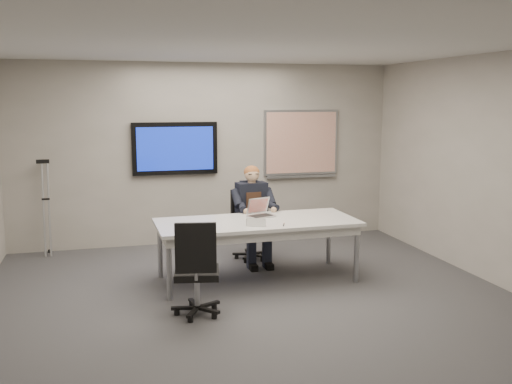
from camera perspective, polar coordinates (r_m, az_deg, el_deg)
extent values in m
cube|color=#3C3B3E|center=(6.39, 0.13, -11.29)|extent=(6.00, 6.00, 0.02)
cube|color=silver|center=(6.01, 0.14, 14.58)|extent=(6.00, 6.00, 0.02)
cube|color=#9A968B|center=(8.95, -4.95, 3.82)|extent=(6.00, 0.02, 2.80)
cube|color=#9A968B|center=(3.30, 14.10, -5.81)|extent=(6.00, 0.02, 2.80)
cube|color=#9A968B|center=(7.42, 23.12, 1.99)|extent=(0.02, 6.00, 2.80)
cube|color=silver|center=(7.05, 0.10, -3.04)|extent=(2.49, 1.07, 0.04)
cube|color=silver|center=(7.07, 0.10, -3.69)|extent=(2.38, 0.96, 0.10)
cylinder|color=#94969C|center=(6.51, -8.69, -7.65)|extent=(0.06, 0.06, 0.72)
cylinder|color=#94969C|center=(7.16, 10.03, -6.13)|extent=(0.06, 0.06, 0.72)
cylinder|color=#94969C|center=(7.34, -9.57, -5.74)|extent=(0.06, 0.06, 0.72)
cylinder|color=#94969C|center=(7.92, 7.28, -4.57)|extent=(0.06, 0.06, 0.72)
cube|color=black|center=(8.82, -8.10, 4.33)|extent=(1.30, 0.08, 0.80)
cube|color=navy|center=(8.78, -8.07, 4.31)|extent=(1.16, 0.01, 0.66)
cube|color=#94969C|center=(9.32, 4.53, 4.96)|extent=(1.25, 0.04, 1.05)
cube|color=white|center=(9.29, 4.57, 4.95)|extent=(1.18, 0.01, 0.98)
cube|color=#94969C|center=(9.34, 4.55, 1.58)|extent=(1.18, 0.05, 0.04)
cylinder|color=#94969C|center=(8.09, -0.51, -4.91)|extent=(0.06, 0.06, 0.34)
cube|color=black|center=(8.05, -0.51, -3.75)|extent=(0.55, 0.55, 0.07)
cube|color=black|center=(8.16, -1.30, -1.36)|extent=(0.39, 0.17, 0.49)
cylinder|color=#94969C|center=(6.08, -5.90, -9.65)|extent=(0.06, 0.06, 0.35)
cube|color=black|center=(6.03, -5.93, -8.05)|extent=(0.53, 0.53, 0.07)
cube|color=black|center=(5.73, -6.05, -5.59)|extent=(0.42, 0.13, 0.51)
cube|color=black|center=(7.95, -0.46, -1.08)|extent=(0.43, 0.27, 0.57)
cube|color=#382317|center=(7.83, -0.24, -1.02)|extent=(0.22, 0.04, 0.28)
sphere|color=tan|center=(7.86, -0.41, 1.78)|extent=(0.21, 0.21, 0.21)
ellipsoid|color=brown|center=(7.87, -0.44, 2.01)|extent=(0.22, 0.22, 0.18)
cube|color=silver|center=(7.27, 0.51, -2.44)|extent=(0.38, 0.32, 0.02)
cube|color=black|center=(7.25, 0.54, -2.38)|extent=(0.31, 0.24, 0.00)
cube|color=silver|center=(7.38, 0.21, -1.36)|extent=(0.33, 0.18, 0.21)
cube|color=red|center=(7.37, 0.23, -1.35)|extent=(0.29, 0.15, 0.18)
cylinder|color=black|center=(6.80, 2.79, -3.27)|extent=(0.06, 0.14, 0.01)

